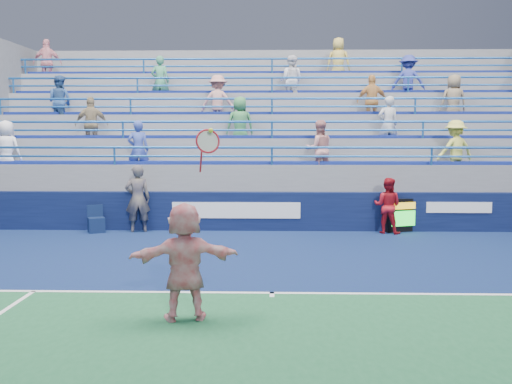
{
  "coord_description": "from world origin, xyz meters",
  "views": [
    {
      "loc": [
        -0.02,
        -9.48,
        2.69
      ],
      "look_at": [
        -0.34,
        2.5,
        1.5
      ],
      "focal_mm": 40.0,
      "sensor_mm": 36.0,
      "label": 1
    }
  ],
  "objects_px": {
    "judge_chair": "(96,224)",
    "line_judge": "(138,199)",
    "tennis_player": "(185,261)",
    "ball_girl": "(387,206)",
    "serve_speed_board": "(409,215)"
  },
  "relations": [
    {
      "from": "judge_chair",
      "to": "line_judge",
      "type": "xyz_separation_m",
      "value": [
        1.14,
        0.11,
        0.7
      ]
    },
    {
      "from": "tennis_player",
      "to": "ball_girl",
      "type": "xyz_separation_m",
      "value": [
        4.44,
        7.48,
        -0.1
      ]
    },
    {
      "from": "line_judge",
      "to": "judge_chair",
      "type": "bearing_deg",
      "value": -8.25
    },
    {
      "from": "tennis_player",
      "to": "ball_girl",
      "type": "distance_m",
      "value": 8.7
    },
    {
      "from": "tennis_player",
      "to": "line_judge",
      "type": "bearing_deg",
      "value": 108.08
    },
    {
      "from": "ball_girl",
      "to": "serve_speed_board",
      "type": "bearing_deg",
      "value": -133.39
    },
    {
      "from": "tennis_player",
      "to": "line_judge",
      "type": "height_order",
      "value": "tennis_player"
    },
    {
      "from": "tennis_player",
      "to": "ball_girl",
      "type": "relative_size",
      "value": 1.81
    },
    {
      "from": "ball_girl",
      "to": "line_judge",
      "type": "bearing_deg",
      "value": 22.57
    },
    {
      "from": "judge_chair",
      "to": "tennis_player",
      "type": "xyz_separation_m",
      "value": [
        3.59,
        -7.41,
        0.63
      ]
    },
    {
      "from": "serve_speed_board",
      "to": "ball_girl",
      "type": "relative_size",
      "value": 0.87
    },
    {
      "from": "serve_speed_board",
      "to": "tennis_player",
      "type": "bearing_deg",
      "value": -123.25
    },
    {
      "from": "serve_speed_board",
      "to": "judge_chair",
      "type": "bearing_deg",
      "value": -177.58
    },
    {
      "from": "serve_speed_board",
      "to": "ball_girl",
      "type": "xyz_separation_m",
      "value": [
        -0.66,
        -0.29,
        0.3
      ]
    },
    {
      "from": "line_judge",
      "to": "ball_girl",
      "type": "height_order",
      "value": "line_judge"
    }
  ]
}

